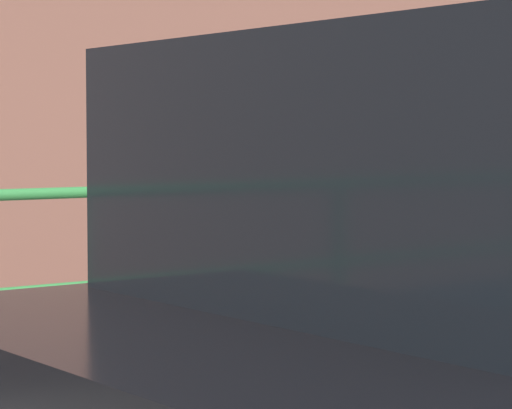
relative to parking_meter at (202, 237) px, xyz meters
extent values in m
cylinder|color=slate|center=(0.00, 0.00, -0.54)|extent=(0.07, 0.07, 0.99)
cylinder|color=slate|center=(0.00, 0.00, 0.11)|extent=(0.18, 0.18, 0.29)
sphere|color=silver|center=(0.00, 0.00, 0.28)|extent=(0.18, 0.18, 0.18)
cube|color=black|center=(-0.01, -0.09, 0.17)|extent=(0.10, 0.02, 0.07)
cube|color=yellow|center=(-0.01, -0.09, 0.05)|extent=(0.11, 0.02, 0.09)
cylinder|color=slate|center=(0.63, 0.18, -0.62)|extent=(0.15, 0.15, 0.82)
cylinder|color=slate|center=(0.45, 0.10, -0.62)|extent=(0.15, 0.15, 0.82)
cube|color=maroon|center=(0.54, 0.14, 0.09)|extent=(0.48, 0.36, 0.61)
sphere|color=beige|center=(0.54, 0.14, 0.51)|extent=(0.22, 0.22, 0.22)
cylinder|color=maroon|center=(0.78, 0.23, 0.11)|extent=(0.09, 0.09, 0.58)
cylinder|color=maroon|center=(0.35, -0.08, 0.17)|extent=(0.22, 0.38, 0.55)
cylinder|color=#2D7A38|center=(0.40, 1.86, 0.08)|extent=(24.00, 0.06, 0.06)
cylinder|color=#2D7A38|center=(0.40, 1.86, -0.42)|extent=(24.00, 0.05, 0.05)
cylinder|color=#2D7A38|center=(1.32, 1.86, -0.48)|extent=(0.06, 0.06, 1.11)
cylinder|color=#2D7A38|center=(3.16, 1.86, -0.48)|extent=(0.06, 0.06, 1.11)
camera|label=1|loc=(-2.44, -3.63, 0.38)|focal=81.46mm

